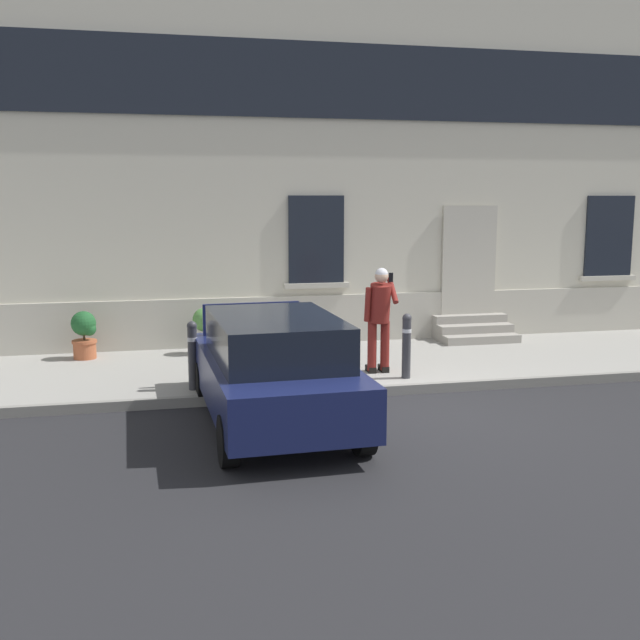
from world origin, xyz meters
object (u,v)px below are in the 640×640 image
bollard_near_person (406,343)px  bollard_far_left (193,353)px  hatchback_car_navy (274,368)px  planter_terracotta (84,334)px  planter_charcoal (205,330)px  person_on_phone (380,313)px

bollard_near_person → bollard_far_left: same height
hatchback_car_navy → planter_terracotta: bearing=122.9°
bollard_near_person → planter_charcoal: bollard_near_person is taller
bollard_far_left → bollard_near_person: bearing=0.0°
person_on_phone → planter_charcoal: bearing=129.1°
bollard_near_person → planter_terracotta: size_ratio=1.22×
bollard_near_person → person_on_phone: (-0.32, 0.42, 0.44)m
bollard_far_left → planter_terracotta: bollard_far_left is taller
bollard_far_left → planter_charcoal: size_ratio=1.22×
planter_charcoal → hatchback_car_navy: bearing=-81.8°
hatchback_car_navy → planter_terracotta: 5.07m
bollard_near_person → planter_charcoal: 3.98m
planter_terracotta → planter_charcoal: (2.14, -0.05, 0.00)m
hatchback_car_navy → bollard_far_left: (-0.98, 1.60, -0.08)m
hatchback_car_navy → bollard_near_person: bearing=33.8°
bollard_far_left → person_on_phone: bearing=7.9°
person_on_phone → bollard_near_person: bearing=-64.6°
person_on_phone → bollard_far_left: bearing=176.2°
bollard_near_person → bollard_far_left: bearing=180.0°
bollard_near_person → person_on_phone: size_ratio=0.60×
bollard_far_left → planter_charcoal: bearing=82.0°
bollard_near_person → person_on_phone: person_on_phone is taller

